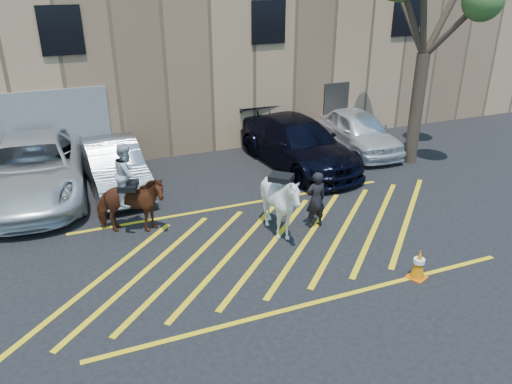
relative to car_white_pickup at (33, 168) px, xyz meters
name	(u,v)px	position (x,y,z in m)	size (l,w,h in m)	color
ground	(266,240)	(5.41, -5.18, -0.88)	(90.00, 90.00, 0.00)	black
car_white_pickup	(33,168)	(0.00, 0.00, 0.00)	(2.94, 6.37, 1.77)	silver
car_silver_sedan	(114,165)	(2.30, -0.30, -0.14)	(1.58, 4.54, 1.50)	#90979D
car_blue_suv	(298,143)	(8.51, -0.68, -0.07)	(2.29, 5.64, 1.64)	black
car_white_suv	(358,131)	(11.34, -0.07, -0.13)	(1.78, 4.43, 1.51)	white
handler	(316,200)	(6.92, -4.96, -0.10)	(0.57, 0.37, 1.56)	black
warehouse	(158,37)	(5.39, 6.81, 2.77)	(32.42, 10.20, 7.30)	tan
hatching_zone	(271,245)	(5.41, -5.48, -0.88)	(12.60, 5.12, 0.01)	yellow
mounted_bay	(130,198)	(2.32, -3.48, 0.10)	(2.02, 1.39, 2.44)	#642D17
saddled_white	(281,203)	(5.85, -5.07, 0.03)	(2.20, 2.21, 1.82)	white
traffic_cone	(419,264)	(7.90, -8.02, -0.52)	(0.50, 0.50, 0.73)	orange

